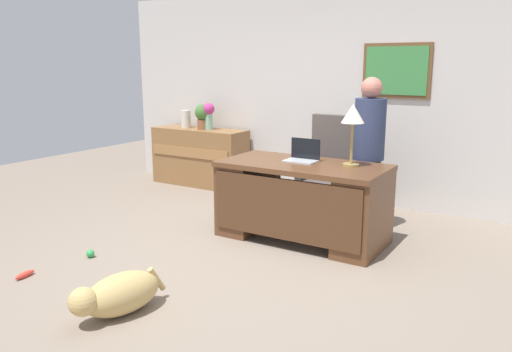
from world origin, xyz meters
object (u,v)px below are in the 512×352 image
(vase_empty, at_px, (186,119))
(person_standing, at_px, (369,154))
(dog_lying, at_px, (117,294))
(desk_lamp, at_px, (353,118))
(armchair, at_px, (331,173))
(desk, at_px, (301,199))
(potted_plant, at_px, (203,115))
(credenza, at_px, (200,157))
(dog_toy_bone, at_px, (25,275))
(dog_toy_ball, at_px, (90,254))
(vase_with_flowers, at_px, (209,114))
(laptop, at_px, (303,156))

(vase_empty, bearing_deg, person_standing, -13.82)
(dog_lying, relative_size, desk_lamp, 1.26)
(armchair, bearing_deg, person_standing, -27.45)
(desk, relative_size, potted_plant, 4.59)
(desk, relative_size, vase_empty, 6.47)
(credenza, bearing_deg, dog_toy_bone, -76.67)
(desk, bearing_deg, armchair, 95.05)
(credenza, bearing_deg, armchair, -11.72)
(desk, xyz_separation_m, potted_plant, (-2.28, 1.39, 0.60))
(dog_toy_ball, distance_m, dog_toy_bone, 0.61)
(vase_with_flowers, relative_size, potted_plant, 1.05)
(vase_with_flowers, bearing_deg, desk_lamp, -25.16)
(vase_empty, height_order, potted_plant, potted_plant)
(desk, xyz_separation_m, person_standing, (0.46, 0.63, 0.41))
(desk, distance_m, vase_empty, 3.00)
(desk, xyz_separation_m, vase_empty, (-2.61, 1.39, 0.53))
(laptop, distance_m, potted_plant, 2.56)
(armchair, bearing_deg, dog_toy_ball, -119.64)
(credenza, height_order, vase_empty, vase_empty)
(dog_toy_ball, bearing_deg, desk_lamp, 40.49)
(vase_with_flowers, bearing_deg, potted_plant, 180.00)
(laptop, height_order, potted_plant, potted_plant)
(armchair, distance_m, dog_toy_ball, 2.78)
(desk_lamp, height_order, vase_empty, desk_lamp)
(vase_with_flowers, bearing_deg, dog_toy_bone, -79.43)
(desk, bearing_deg, desk_lamp, 17.69)
(vase_with_flowers, distance_m, vase_empty, 0.43)
(dog_lying, relative_size, dog_toy_bone, 3.95)
(credenza, bearing_deg, person_standing, -14.94)
(armchair, bearing_deg, laptop, -88.25)
(armchair, distance_m, desk_lamp, 1.19)
(vase_empty, bearing_deg, armchair, -10.64)
(person_standing, bearing_deg, laptop, -135.55)
(dog_toy_bone, bearing_deg, dog_lying, -2.16)
(desk, distance_m, credenza, 2.74)
(person_standing, height_order, vase_empty, person_standing)
(credenza, distance_m, person_standing, 2.95)
(desk, bearing_deg, dog_toy_bone, -126.79)
(person_standing, relative_size, dog_lying, 2.17)
(dog_lying, distance_m, dog_toy_ball, 1.23)
(laptop, relative_size, dog_toy_ball, 4.24)
(dog_lying, bearing_deg, dog_toy_bone, 177.84)
(desk, height_order, dog_toy_ball, desk)
(potted_plant, bearing_deg, credenza, -179.04)
(vase_empty, bearing_deg, dog_toy_bone, -72.89)
(desk, height_order, dog_toy_bone, desk)
(desk, distance_m, person_standing, 0.88)
(vase_empty, bearing_deg, potted_plant, 0.00)
(person_standing, bearing_deg, vase_empty, 166.18)
(person_standing, xyz_separation_m, dog_lying, (-0.84, -2.74, -0.68))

